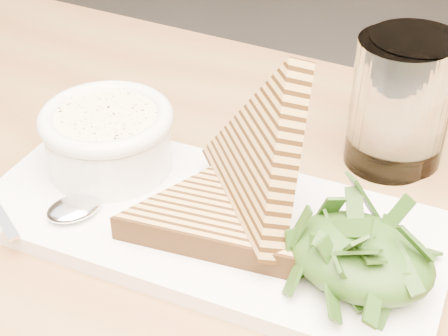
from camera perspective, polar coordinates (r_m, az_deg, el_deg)
The scene contains 13 objects.
table_top at distance 0.52m, azimuth 2.29°, elevation -12.16°, with size 1.13×0.75×0.04m, color olive.
table_leg_bl at distance 1.21m, azimuth -11.05°, elevation -4.63°, with size 0.06×0.06×0.73m, color olive.
platter at distance 0.56m, azimuth -1.13°, elevation -4.57°, with size 0.38×0.17×0.01m, color white.
soup_bowl at distance 0.60m, azimuth -9.53°, elevation 1.85°, with size 0.11×0.11×0.04m, color white.
soup at distance 0.59m, azimuth -9.78°, elevation 3.98°, with size 0.09×0.09×0.01m, color #F9E2AC.
bowl_rim at distance 0.59m, azimuth -9.80°, elevation 4.15°, with size 0.12×0.12×0.01m, color white.
sandwich_flat at distance 0.54m, azimuth -0.34°, elevation -3.89°, with size 0.17×0.17×0.02m, color tan, non-canonical shape.
sandwich_lean at distance 0.52m, azimuth 2.89°, elevation 0.78°, with size 0.17×0.17×0.09m, color tan, non-canonical shape.
salad_base at distance 0.50m, azimuth 11.32°, elevation -7.24°, with size 0.11×0.08×0.04m, color black.
arugula_pile at distance 0.49m, azimuth 11.41°, elevation -6.67°, with size 0.11×0.10×0.05m, color #35601C, non-canonical shape.
spoon_bowl at distance 0.56m, azimuth -12.39°, elevation -3.30°, with size 0.03×0.04×0.01m, color silver.
glass_near at distance 0.62m, azimuth 14.05°, elevation 5.16°, with size 0.08×0.08×0.12m, color white.
glass_far at distance 0.63m, azimuth 14.90°, elevation 5.46°, with size 0.08×0.08×0.12m, color white.
Camera 1 is at (0.07, -0.23, 1.14)m, focal length 55.00 mm.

